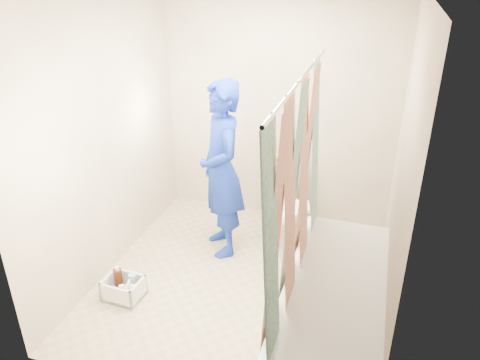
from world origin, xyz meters
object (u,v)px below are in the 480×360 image
(cleaning_caddy, at_px, (125,289))
(toilet, at_px, (285,206))
(bathtub, at_px, (333,307))
(plumber, at_px, (221,171))

(cleaning_caddy, bearing_deg, toilet, 53.87)
(toilet, relative_size, cleaning_caddy, 2.29)
(bathtub, relative_size, cleaning_caddy, 5.45)
(bathtub, relative_size, toilet, 2.38)
(bathtub, height_order, toilet, toilet)
(bathtub, bearing_deg, plumber, 143.27)
(bathtub, distance_m, plumber, 1.57)
(plumber, bearing_deg, toilet, 89.17)
(toilet, bearing_deg, bathtub, -76.35)
(plumber, relative_size, cleaning_caddy, 5.22)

